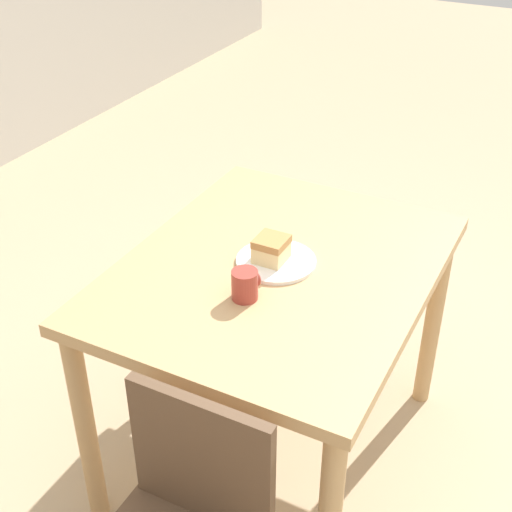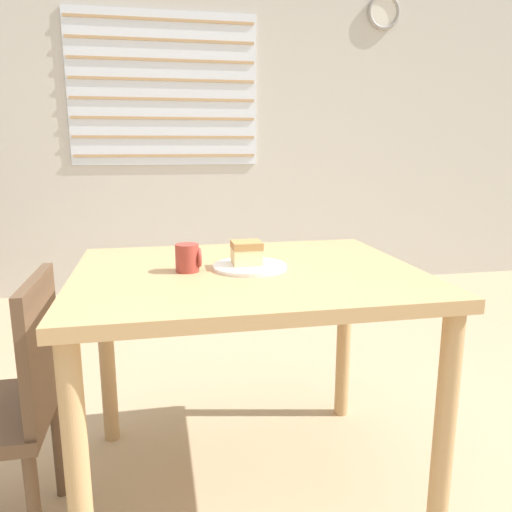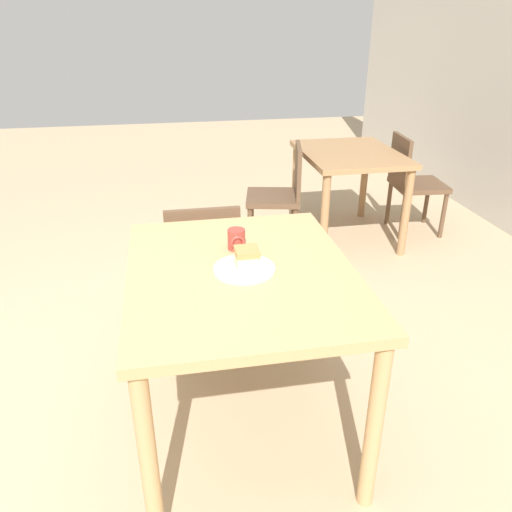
{
  "view_description": "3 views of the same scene",
  "coord_description": "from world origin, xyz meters",
  "px_view_note": "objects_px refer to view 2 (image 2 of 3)",
  "views": [
    {
      "loc": [
        -1.52,
        -0.29,
        1.93
      ],
      "look_at": [
        0.06,
        0.52,
        0.8
      ],
      "focal_mm": 50.0,
      "sensor_mm": 36.0,
      "label": 1
    },
    {
      "loc": [
        -0.2,
        -1.06,
        1.16
      ],
      "look_at": [
        0.11,
        0.51,
        0.81
      ],
      "focal_mm": 35.0,
      "sensor_mm": 36.0,
      "label": 2
    },
    {
      "loc": [
        1.77,
        0.2,
        1.67
      ],
      "look_at": [
        0.1,
        0.51,
        0.84
      ],
      "focal_mm": 35.0,
      "sensor_mm": 36.0,
      "label": 3
    }
  ],
  "objects_px": {
    "chair_near_window": "(1,403)",
    "cake_slice": "(247,253)",
    "dining_table_near": "(247,301)",
    "coffee_mug": "(188,258)",
    "plate": "(250,267)"
  },
  "relations": [
    {
      "from": "chair_near_window",
      "to": "plate",
      "type": "bearing_deg",
      "value": 98.27
    },
    {
      "from": "dining_table_near",
      "to": "chair_near_window",
      "type": "distance_m",
      "value": 0.78
    },
    {
      "from": "dining_table_near",
      "to": "cake_slice",
      "type": "distance_m",
      "value": 0.16
    },
    {
      "from": "dining_table_near",
      "to": "coffee_mug",
      "type": "xyz_separation_m",
      "value": [
        -0.19,
        0.01,
        0.15
      ]
    },
    {
      "from": "dining_table_near",
      "to": "cake_slice",
      "type": "xyz_separation_m",
      "value": [
        0.0,
        0.02,
        0.15
      ]
    },
    {
      "from": "dining_table_near",
      "to": "plate",
      "type": "relative_size",
      "value": 4.54
    },
    {
      "from": "dining_table_near",
      "to": "plate",
      "type": "bearing_deg",
      "value": 47.39
    },
    {
      "from": "dining_table_near",
      "to": "cake_slice",
      "type": "height_order",
      "value": "cake_slice"
    },
    {
      "from": "plate",
      "to": "chair_near_window",
      "type": "bearing_deg",
      "value": -171.73
    },
    {
      "from": "coffee_mug",
      "to": "cake_slice",
      "type": "bearing_deg",
      "value": 3.94
    },
    {
      "from": "chair_near_window",
      "to": "cake_slice",
      "type": "relative_size",
      "value": 8.57
    },
    {
      "from": "dining_table_near",
      "to": "chair_near_window",
      "type": "relative_size",
      "value": 1.35
    },
    {
      "from": "cake_slice",
      "to": "coffee_mug",
      "type": "height_order",
      "value": "same"
    },
    {
      "from": "plate",
      "to": "cake_slice",
      "type": "height_order",
      "value": "cake_slice"
    },
    {
      "from": "plate",
      "to": "cake_slice",
      "type": "distance_m",
      "value": 0.05
    }
  ]
}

